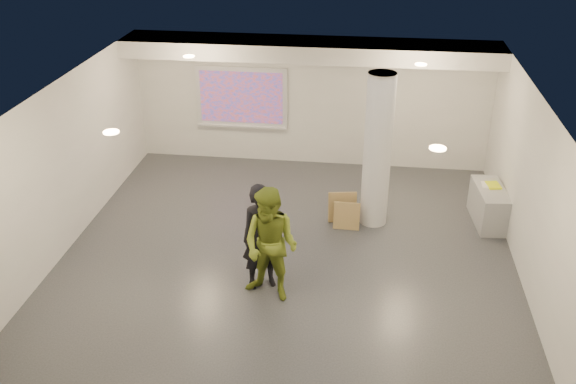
# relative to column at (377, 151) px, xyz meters

# --- Properties ---
(floor) EXTENTS (8.00, 9.00, 0.01)m
(floor) POSITION_rel_column_xyz_m (-1.50, -1.80, -1.50)
(floor) COLOR #33353A
(floor) RESTS_ON ground
(ceiling) EXTENTS (8.00, 9.00, 0.01)m
(ceiling) POSITION_rel_column_xyz_m (-1.50, -1.80, 1.50)
(ceiling) COLOR silver
(ceiling) RESTS_ON floor
(wall_back) EXTENTS (8.00, 0.01, 3.00)m
(wall_back) POSITION_rel_column_xyz_m (-1.50, 2.70, 0.00)
(wall_back) COLOR silver
(wall_back) RESTS_ON floor
(wall_left) EXTENTS (0.01, 9.00, 3.00)m
(wall_left) POSITION_rel_column_xyz_m (-5.50, -1.80, 0.00)
(wall_left) COLOR silver
(wall_left) RESTS_ON floor
(wall_right) EXTENTS (0.01, 9.00, 3.00)m
(wall_right) POSITION_rel_column_xyz_m (2.50, -1.80, 0.00)
(wall_right) COLOR silver
(wall_right) RESTS_ON floor
(soffit_band) EXTENTS (8.00, 1.10, 0.36)m
(soffit_band) POSITION_rel_column_xyz_m (-1.50, 2.15, 1.32)
(soffit_band) COLOR silver
(soffit_band) RESTS_ON ceiling
(downlight_nw) EXTENTS (0.22, 0.22, 0.02)m
(downlight_nw) POSITION_rel_column_xyz_m (-3.70, 0.70, 1.48)
(downlight_nw) COLOR #FBC688
(downlight_nw) RESTS_ON ceiling
(downlight_ne) EXTENTS (0.22, 0.22, 0.02)m
(downlight_ne) POSITION_rel_column_xyz_m (0.70, 0.70, 1.48)
(downlight_ne) COLOR #FBC688
(downlight_ne) RESTS_ON ceiling
(downlight_sw) EXTENTS (0.22, 0.22, 0.02)m
(downlight_sw) POSITION_rel_column_xyz_m (-3.70, -3.30, 1.48)
(downlight_sw) COLOR #FBC688
(downlight_sw) RESTS_ON ceiling
(downlight_se) EXTENTS (0.22, 0.22, 0.02)m
(downlight_se) POSITION_rel_column_xyz_m (0.70, -3.30, 1.48)
(downlight_se) COLOR #FBC688
(downlight_se) RESTS_ON ceiling
(column) EXTENTS (0.52, 0.52, 3.00)m
(column) POSITION_rel_column_xyz_m (0.00, 0.00, 0.00)
(column) COLOR silver
(column) RESTS_ON floor
(projection_screen) EXTENTS (2.10, 0.13, 1.42)m
(projection_screen) POSITION_rel_column_xyz_m (-3.10, 2.65, 0.03)
(projection_screen) COLOR silver
(projection_screen) RESTS_ON wall_back
(credenza) EXTENTS (0.63, 1.29, 0.73)m
(credenza) POSITION_rel_column_xyz_m (2.22, 0.27, -1.14)
(credenza) COLOR #959799
(credenza) RESTS_ON floor
(papers_stack) EXTENTS (0.22, 0.29, 0.02)m
(papers_stack) POSITION_rel_column_xyz_m (2.16, 0.41, -0.76)
(papers_stack) COLOR white
(papers_stack) RESTS_ON credenza
(postit_pad) EXTENTS (0.29, 0.36, 0.03)m
(postit_pad) POSITION_rel_column_xyz_m (2.27, 0.39, -0.75)
(postit_pad) COLOR #EBFF15
(postit_pad) RESTS_ON credenza
(cardboard_back) EXTENTS (0.50, 0.14, 0.55)m
(cardboard_back) POSITION_rel_column_xyz_m (-0.51, -0.35, -1.23)
(cardboard_back) COLOR #9D804B
(cardboard_back) RESTS_ON floor
(cardboard_front) EXTENTS (0.57, 0.24, 0.61)m
(cardboard_front) POSITION_rel_column_xyz_m (-0.60, -0.05, -1.20)
(cardboard_front) COLOR #9D804B
(cardboard_front) RESTS_ON floor
(woman) EXTENTS (0.78, 0.67, 1.82)m
(woman) POSITION_rel_column_xyz_m (-1.79, -2.39, -0.59)
(woman) COLOR black
(woman) RESTS_ON floor
(man) EXTENTS (1.12, 1.00, 1.92)m
(man) POSITION_rel_column_xyz_m (-1.60, -2.69, -0.54)
(man) COLOR olive
(man) RESTS_ON floor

